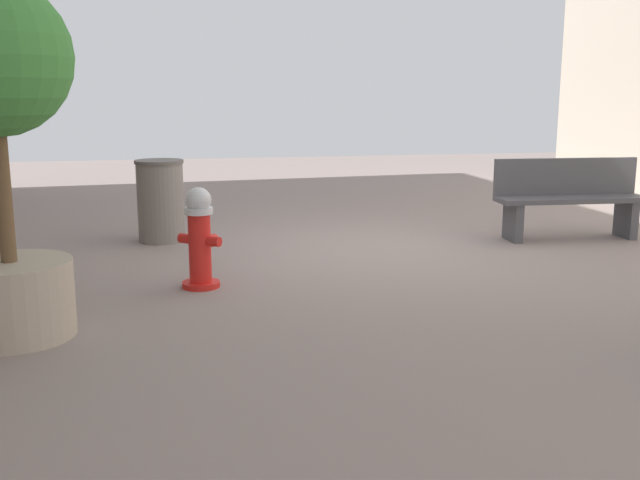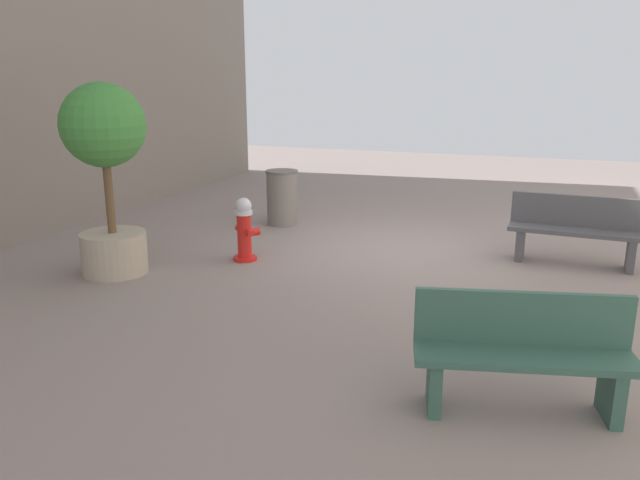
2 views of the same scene
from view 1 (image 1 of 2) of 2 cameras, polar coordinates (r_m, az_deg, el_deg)
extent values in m
plane|color=gray|center=(8.33, 4.19, -0.64)|extent=(23.40, 23.40, 0.00)
cylinder|color=red|center=(6.76, -9.18, -3.40)|extent=(0.34, 0.34, 0.05)
cylinder|color=red|center=(6.69, -9.27, -0.62)|extent=(0.20, 0.20, 0.62)
cylinder|color=silver|center=(6.62, -9.37, 2.26)|extent=(0.25, 0.25, 0.06)
sphere|color=silver|center=(6.61, -9.39, 3.06)|extent=(0.23, 0.23, 0.23)
cylinder|color=red|center=(6.75, -10.31, 0.11)|extent=(0.16, 0.15, 0.09)
cylinder|color=red|center=(6.59, -8.25, -0.10)|extent=(0.16, 0.15, 0.09)
cylinder|color=red|center=(6.81, -8.51, -0.08)|extent=(0.18, 0.18, 0.12)
cube|color=#4C4C51|center=(9.63, 22.58, 1.52)|extent=(0.12, 0.40, 0.45)
cube|color=#4C4C51|center=(8.98, 14.69, 1.37)|extent=(0.12, 0.40, 0.45)
cube|color=#4C4C51|center=(9.25, 18.87, 3.00)|extent=(1.81, 0.54, 0.06)
cube|color=#4C4C51|center=(9.38, 18.45, 4.69)|extent=(1.79, 0.16, 0.44)
cylinder|color=tan|center=(5.73, -22.68, -4.26)|extent=(0.86, 0.86, 0.56)
cylinder|color=brown|center=(5.58, -23.33, 3.91)|extent=(0.11, 0.11, 1.09)
cylinder|color=slate|center=(8.84, -12.22, 2.85)|extent=(0.54, 0.54, 0.92)
cylinder|color=#5B5551|center=(8.78, -12.35, 5.93)|extent=(0.56, 0.56, 0.04)
camera|label=2|loc=(4.42, 96.72, 10.35)|focal=35.13mm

